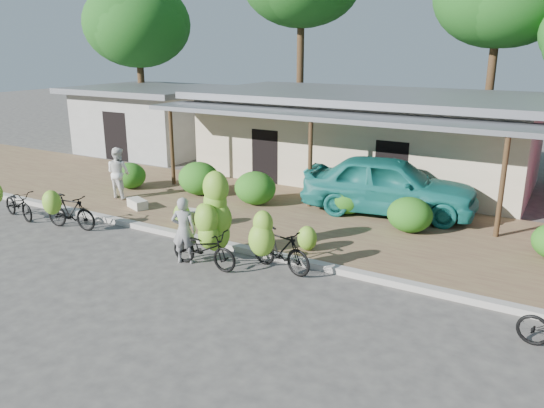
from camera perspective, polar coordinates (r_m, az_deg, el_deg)
The scene contains 23 objects.
ground at distance 12.22m, azimuth -8.92°, elevation -7.95°, with size 100.00×100.00×0.00m, color #403E3C.
sidewalk at distance 16.09m, azimuth 2.28°, elevation -1.40°, with size 60.00×6.00×0.12m, color olive.
curb at distance 13.66m, azimuth -3.66°, elevation -4.71°, with size 60.00×0.25×0.15m, color #A8A399.
shop_main at distance 21.00m, azimuth 10.02°, elevation 7.31°, with size 13.00×8.50×3.35m.
shop_grey at distance 26.87m, azimuth -12.73°, elevation 8.94°, with size 7.00×6.00×3.15m.
tree_back_left at distance 30.06m, azimuth -14.42°, elevation 18.42°, with size 5.61×5.52×8.33m.
hedge_0 at distance 19.68m, azimuth -15.05°, elevation 2.98°, with size 1.19×1.07×0.92m, color #245B14.
hedge_1 at distance 18.33m, azimuth -7.87°, elevation 2.75°, with size 1.45×1.31×1.13m, color #245B14.
hedge_2 at distance 17.05m, azimuth -1.82°, elevation 1.73°, with size 1.37×1.23×1.07m, color #245B14.
hedge_3 at distance 16.25m, azimuth 8.04°, elevation 0.57°, with size 1.19×1.07×0.93m, color #245B14.
hedge_4 at distance 15.00m, azimuth 14.60°, elevation -1.12°, with size 1.24×1.12×0.97m, color #245B14.
bike_far_left at distance 17.72m, azimuth -25.95°, elevation 0.16°, with size 1.77×1.32×1.28m.
bike_left at distance 16.05m, azimuth -21.14°, elevation -0.63°, with size 1.74×1.23×1.31m.
bike_center at distance 12.69m, azimuth -6.65°, elevation -2.64°, with size 1.79×1.19×2.23m.
bike_right at distance 12.12m, azimuth 0.37°, elevation -4.50°, with size 1.78×1.30×1.61m.
loose_banana_a at distance 15.29m, azimuth -9.66°, elevation -1.11°, with size 0.51×0.43×0.64m, color #87CC33.
loose_banana_b at distance 15.16m, azimuth -7.31°, elevation -1.12°, with size 0.53×0.45×0.66m, color #87CC33.
loose_banana_c at distance 13.28m, azimuth 3.80°, elevation -3.69°, with size 0.51×0.43×0.63m, color #87CC33.
sack_near at distance 15.78m, azimuth -8.70°, elevation -1.15°, with size 0.85×0.40×0.30m, color beige.
sack_far at distance 17.26m, azimuth -14.27°, elevation 0.04°, with size 0.75×0.38×0.28m, color beige.
vendor at distance 12.81m, azimuth -9.45°, elevation -2.82°, with size 0.60×0.39×1.65m, color gray.
bystander at distance 18.44m, azimuth -16.18°, elevation 3.26°, with size 0.83×0.65×1.72m, color white.
teal_van at distance 16.43m, azimuth 12.49°, elevation 2.02°, with size 2.09×5.19×1.77m, color #1B7B74.
Camera 1 is at (7.14, -8.53, 5.05)m, focal length 35.00 mm.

